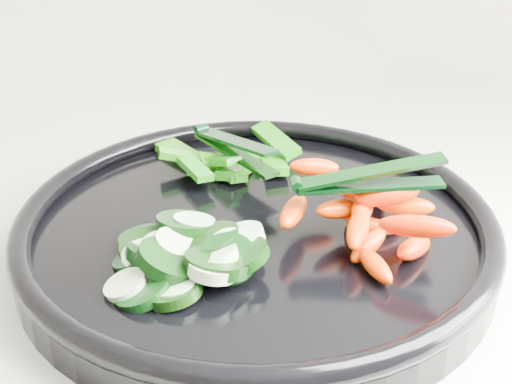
{
  "coord_description": "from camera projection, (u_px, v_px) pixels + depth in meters",
  "views": [
    {
      "loc": [
        -0.11,
        1.15,
        1.24
      ],
      "look_at": [
        -0.07,
        1.63,
        0.99
      ],
      "focal_mm": 50.0,
      "sensor_mm": 36.0,
      "label": 1
    }
  ],
  "objects": [
    {
      "name": "veggie_tray",
      "position": [
        256.0,
        231.0,
        0.56
      ],
      "size": [
        0.47,
        0.47,
        0.04
      ],
      "color": "black",
      "rests_on": "counter"
    },
    {
      "name": "cucumber_pile",
      "position": [
        181.0,
        254.0,
        0.51
      ],
      "size": [
        0.13,
        0.13,
        0.04
      ],
      "color": "black",
      "rests_on": "veggie_tray"
    },
    {
      "name": "carrot_pile",
      "position": [
        368.0,
        211.0,
        0.54
      ],
      "size": [
        0.13,
        0.15,
        0.05
      ],
      "color": "#E54600",
      "rests_on": "veggie_tray"
    },
    {
      "name": "pepper_pile",
      "position": [
        226.0,
        161.0,
        0.64
      ],
      "size": [
        0.14,
        0.11,
        0.03
      ],
      "color": "#0A6B0A",
      "rests_on": "veggie_tray"
    },
    {
      "name": "tong_carrot",
      "position": [
        366.0,
        179.0,
        0.52
      ],
      "size": [
        0.11,
        0.02,
        0.02
      ],
      "color": "black",
      "rests_on": "carrot_pile"
    },
    {
      "name": "tong_pepper",
      "position": [
        232.0,
        146.0,
        0.63
      ],
      "size": [
        0.07,
        0.1,
        0.02
      ],
      "color": "black",
      "rests_on": "pepper_pile"
    }
  ]
}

